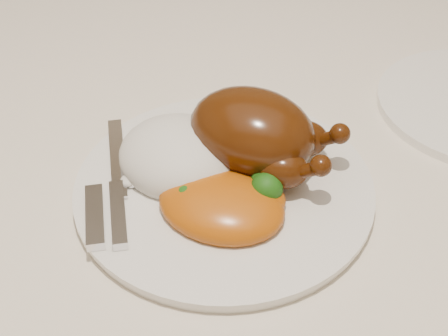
# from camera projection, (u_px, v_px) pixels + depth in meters

# --- Properties ---
(dining_table) EXTENTS (1.60, 0.90, 0.76)m
(dining_table) POSITION_uv_depth(u_px,v_px,m) (176.00, 230.00, 0.71)
(dining_table) COLOR brown
(dining_table) RESTS_ON floor
(tablecloth) EXTENTS (1.73, 1.03, 0.18)m
(tablecloth) POSITION_uv_depth(u_px,v_px,m) (173.00, 183.00, 0.67)
(tablecloth) COLOR silver
(tablecloth) RESTS_ON dining_table
(dinner_plate) EXTENTS (0.36, 0.36, 0.01)m
(dinner_plate) POSITION_uv_depth(u_px,v_px,m) (224.00, 188.00, 0.61)
(dinner_plate) COLOR white
(dinner_plate) RESTS_ON tablecloth
(roast_chicken) EXTENTS (0.17, 0.14, 0.08)m
(roast_chicken) POSITION_uv_depth(u_px,v_px,m) (255.00, 133.00, 0.60)
(roast_chicken) COLOR #4B2308
(roast_chicken) RESTS_ON dinner_plate
(rice_mound) EXTENTS (0.16, 0.15, 0.07)m
(rice_mound) POSITION_uv_depth(u_px,v_px,m) (180.00, 157.00, 0.61)
(rice_mound) COLOR white
(rice_mound) RESTS_ON dinner_plate
(mac_and_cheese) EXTENTS (0.14, 0.12, 0.05)m
(mac_and_cheese) POSITION_uv_depth(u_px,v_px,m) (225.00, 201.00, 0.57)
(mac_and_cheese) COLOR #AF590B
(mac_and_cheese) RESTS_ON dinner_plate
(cutlery) EXTENTS (0.06, 0.19, 0.01)m
(cutlery) POSITION_uv_depth(u_px,v_px,m) (113.00, 195.00, 0.58)
(cutlery) COLOR silver
(cutlery) RESTS_ON dinner_plate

